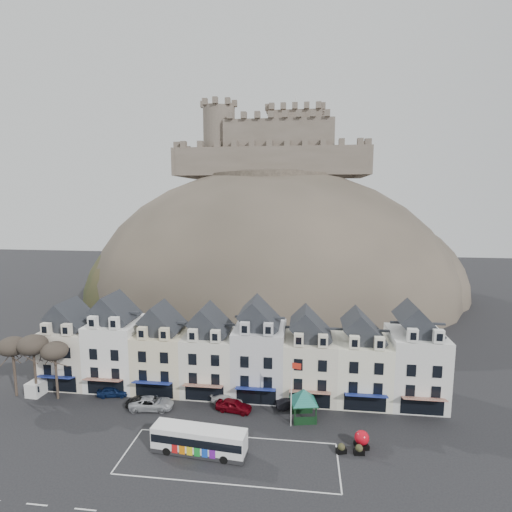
{
  "coord_description": "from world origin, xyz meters",
  "views": [
    {
      "loc": [
        9.32,
        -35.57,
        26.52
      ],
      "look_at": [
        1.88,
        24.0,
        17.65
      ],
      "focal_mm": 28.0,
      "sensor_mm": 36.0,
      "label": 1
    }
  ],
  "objects_px": {
    "flagpole": "(292,389)",
    "car_white": "(227,399)",
    "car_navy": "(113,391)",
    "car_black": "(143,403)",
    "red_buoy": "(362,439)",
    "white_van": "(42,385)",
    "car_silver": "(152,403)",
    "car_charcoal": "(291,403)",
    "car_maroon": "(234,405)",
    "bus": "(199,439)",
    "bus_shelter": "(304,396)"
  },
  "relations": [
    {
      "from": "flagpole",
      "to": "car_white",
      "type": "bearing_deg",
      "value": 153.95
    },
    {
      "from": "car_navy",
      "to": "car_black",
      "type": "distance_m",
      "value": 5.74
    },
    {
      "from": "red_buoy",
      "to": "white_van",
      "type": "height_order",
      "value": "white_van"
    },
    {
      "from": "car_navy",
      "to": "car_silver",
      "type": "bearing_deg",
      "value": -122.15
    },
    {
      "from": "flagpole",
      "to": "car_silver",
      "type": "height_order",
      "value": "flagpole"
    },
    {
      "from": "flagpole",
      "to": "car_charcoal",
      "type": "bearing_deg",
      "value": 92.81
    },
    {
      "from": "car_black",
      "to": "car_charcoal",
      "type": "distance_m",
      "value": 18.85
    },
    {
      "from": "car_silver",
      "to": "car_white",
      "type": "bearing_deg",
      "value": -81.22
    },
    {
      "from": "car_white",
      "to": "flagpole",
      "type": "bearing_deg",
      "value": -110.97
    },
    {
      "from": "car_maroon",
      "to": "car_charcoal",
      "type": "distance_m",
      "value": 7.3
    },
    {
      "from": "white_van",
      "to": "car_charcoal",
      "type": "height_order",
      "value": "white_van"
    },
    {
      "from": "flagpole",
      "to": "white_van",
      "type": "distance_m",
      "value": 34.87
    },
    {
      "from": "car_white",
      "to": "car_black",
      "type": "bearing_deg",
      "value": 108.29
    },
    {
      "from": "car_navy",
      "to": "car_maroon",
      "type": "distance_m",
      "value": 16.89
    },
    {
      "from": "white_van",
      "to": "car_navy",
      "type": "bearing_deg",
      "value": 4.36
    },
    {
      "from": "bus",
      "to": "car_maroon",
      "type": "xyz_separation_m",
      "value": [
        2.11,
        8.54,
        -0.78
      ]
    },
    {
      "from": "bus_shelter",
      "to": "car_maroon",
      "type": "distance_m",
      "value": 8.96
    },
    {
      "from": "white_van",
      "to": "car_white",
      "type": "height_order",
      "value": "white_van"
    },
    {
      "from": "car_navy",
      "to": "red_buoy",
      "type": "bearing_deg",
      "value": -113.77
    },
    {
      "from": "flagpole",
      "to": "car_charcoal",
      "type": "distance_m",
      "value": 5.74
    },
    {
      "from": "car_black",
      "to": "car_silver",
      "type": "distance_m",
      "value": 1.2
    },
    {
      "from": "red_buoy",
      "to": "car_silver",
      "type": "relative_size",
      "value": 0.35
    },
    {
      "from": "flagpole",
      "to": "car_white",
      "type": "relative_size",
      "value": 1.93
    },
    {
      "from": "bus_shelter",
      "to": "car_charcoal",
      "type": "height_order",
      "value": "bus_shelter"
    },
    {
      "from": "bus_shelter",
      "to": "car_maroon",
      "type": "xyz_separation_m",
      "value": [
        -8.65,
        0.74,
        -2.24
      ]
    },
    {
      "from": "white_van",
      "to": "car_charcoal",
      "type": "distance_m",
      "value": 34.23
    },
    {
      "from": "bus",
      "to": "flagpole",
      "type": "xyz_separation_m",
      "value": [
        9.4,
        6.15,
        3.06
      ]
    },
    {
      "from": "car_silver",
      "to": "car_maroon",
      "type": "distance_m",
      "value": 10.43
    },
    {
      "from": "car_navy",
      "to": "car_maroon",
      "type": "relative_size",
      "value": 0.9
    },
    {
      "from": "car_black",
      "to": "bus",
      "type": "bearing_deg",
      "value": -131.54
    },
    {
      "from": "flagpole",
      "to": "car_navy",
      "type": "bearing_deg",
      "value": 170.23
    },
    {
      "from": "bus",
      "to": "red_buoy",
      "type": "height_order",
      "value": "bus"
    },
    {
      "from": "red_buoy",
      "to": "car_navy",
      "type": "distance_m",
      "value": 32.49
    },
    {
      "from": "bus",
      "to": "car_silver",
      "type": "bearing_deg",
      "value": 142.04
    },
    {
      "from": "bus_shelter",
      "to": "car_charcoal",
      "type": "distance_m",
      "value": 3.78
    },
    {
      "from": "car_black",
      "to": "car_white",
      "type": "xyz_separation_m",
      "value": [
        10.4,
        2.44,
        -0.06
      ]
    },
    {
      "from": "white_van",
      "to": "car_navy",
      "type": "distance_m",
      "value": 10.34
    },
    {
      "from": "bus",
      "to": "car_black",
      "type": "distance_m",
      "value": 12.36
    },
    {
      "from": "white_van",
      "to": "car_black",
      "type": "height_order",
      "value": "white_van"
    },
    {
      "from": "bus",
      "to": "white_van",
      "type": "height_order",
      "value": "bus"
    },
    {
      "from": "bus",
      "to": "car_navy",
      "type": "distance_m",
      "value": 17.96
    },
    {
      "from": "bus_shelter",
      "to": "car_black",
      "type": "bearing_deg",
      "value": 168.81
    },
    {
      "from": "car_black",
      "to": "car_white",
      "type": "distance_m",
      "value": 10.68
    },
    {
      "from": "flagpole",
      "to": "car_charcoal",
      "type": "relative_size",
      "value": 2.05
    },
    {
      "from": "bus",
      "to": "car_charcoal",
      "type": "height_order",
      "value": "bus"
    },
    {
      "from": "car_charcoal",
      "to": "car_black",
      "type": "bearing_deg",
      "value": 75.89
    },
    {
      "from": "red_buoy",
      "to": "flagpole",
      "type": "xyz_separation_m",
      "value": [
        -7.57,
        3.13,
        3.64
      ]
    },
    {
      "from": "car_navy",
      "to": "bus",
      "type": "bearing_deg",
      "value": -135.86
    },
    {
      "from": "car_charcoal",
      "to": "car_navy",
      "type": "bearing_deg",
      "value": 68.44
    },
    {
      "from": "bus",
      "to": "car_maroon",
      "type": "height_order",
      "value": "bus"
    }
  ]
}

